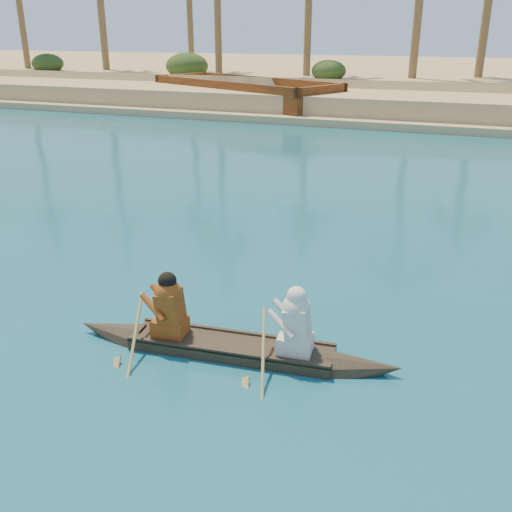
% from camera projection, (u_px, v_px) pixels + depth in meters
% --- Properties ---
extents(sandy_embankment, '(150.00, 51.00, 1.50)m').
position_uv_depth(sandy_embankment, '(374.00, 78.00, 49.81)').
color(sandy_embankment, tan).
rests_on(sandy_embankment, ground).
extents(shrub_cluster, '(100.00, 6.00, 2.40)m').
position_uv_depth(shrub_cluster, '(331.00, 84.00, 36.23)').
color(shrub_cluster, '#233F16').
rests_on(shrub_cluster, ground).
extents(canoe, '(4.94, 1.15, 1.35)m').
position_uv_depth(canoe, '(231.00, 337.00, 8.27)').
color(canoe, '#34281C').
rests_on(canoe, ground).
extents(barge_mid, '(12.80, 8.81, 2.04)m').
position_uv_depth(barge_mid, '(244.00, 97.00, 33.90)').
color(barge_mid, brown).
rests_on(barge_mid, ground).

